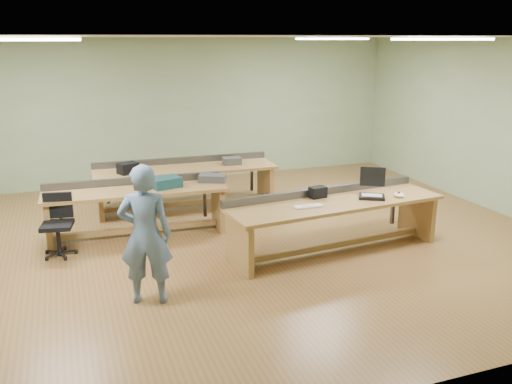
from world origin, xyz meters
The scene contains 22 objects.
floor centered at (0.00, 0.00, 0.00)m, with size 10.00×10.00×0.00m, color brown.
ceiling centered at (0.00, 0.00, 3.00)m, with size 10.00×10.00×0.00m, color silver.
wall_back centered at (0.00, 4.00, 1.50)m, with size 10.00×0.04×3.00m, color gray.
wall_front centered at (0.00, -4.00, 1.50)m, with size 10.00×0.04×3.00m, color gray.
wall_right centered at (5.00, 0.00, 1.50)m, with size 0.04×8.00×3.00m, color gray.
fluor_panels centered at (0.00, 0.00, 2.97)m, with size 6.20×3.50×0.03m.
workbench_front centered at (1.41, -0.85, 0.56)m, with size 3.26×1.15×0.86m.
workbench_mid centered at (-1.17, 0.76, 0.55)m, with size 2.80×0.86×0.86m.
workbench_back centered at (-0.13, 1.93, 0.56)m, with size 3.25×0.96×0.86m.
person centered at (-1.37, -1.54, 0.83)m, with size 0.60×0.40×1.66m, color slate.
laptop_base centered at (1.98, -0.91, 0.77)m, with size 0.36×0.30×0.04m, color black.
laptop_screen centered at (2.05, -0.78, 1.03)m, with size 0.36×0.02×0.28m, color black.
keyboard centered at (0.93, -1.00, 0.76)m, with size 0.40×0.13×0.02m, color beige.
trackball_mouse centered at (2.37, -1.00, 0.79)m, with size 0.14×0.17×0.07m, color white.
camera_bag centered at (1.25, -0.62, 0.83)m, with size 0.24×0.15×0.16m, color black.
task_chair centered at (-2.34, 0.32, 0.32)m, with size 0.55×0.55×0.88m.
parts_bin_teal centered at (-0.72, 0.71, 0.83)m, with size 0.44×0.33×0.15m, color #143C42.
parts_bin_grey centered at (0.06, 0.79, 0.81)m, with size 0.42×0.27×0.12m, color #3C3C3E.
mug centered at (-1.01, 0.74, 0.80)m, with size 0.12×0.12×0.09m, color #3C3C3E.
drinks_can centered at (-1.18, 0.71, 0.81)m, with size 0.07×0.07×0.12m, color silver.
storage_box_back centered at (-1.15, 1.80, 0.84)m, with size 0.32×0.23×0.18m, color black.
tray_back centered at (0.72, 1.86, 0.81)m, with size 0.32×0.24×0.13m, color #3C3C3E.
Camera 1 is at (-2.15, -7.41, 2.98)m, focal length 38.00 mm.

